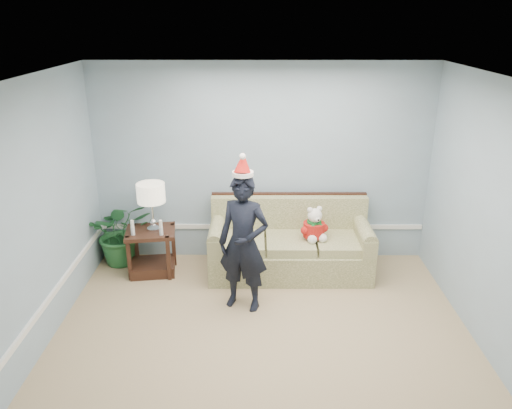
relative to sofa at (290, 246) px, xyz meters
The scene contains 10 objects.
room_shell 2.32m from the sofa, 100.10° to the right, with size 4.54×5.04×2.74m.
wainscot_trim 1.78m from the sofa, 150.17° to the right, with size 4.49×4.99×0.06m.
sofa is the anchor object (origin of this frame).
side_table 1.83m from the sofa, behind, with size 0.70×0.61×0.61m.
table_lamp 1.93m from the sofa, behind, with size 0.36×0.36×0.64m.
candle_pair 1.88m from the sofa, behind, with size 0.41×0.05×0.20m.
houseplant 2.30m from the sofa, behind, with size 0.82×0.71×0.91m, color #23612F.
man 1.16m from the sofa, 123.21° to the right, with size 0.59×0.39×1.62m, color black.
santa_hat 1.74m from the sofa, 123.60° to the right, with size 0.27×0.29×0.27m.
teddy_bear 0.46m from the sofa, 23.47° to the right, with size 0.35×0.35×0.45m.
Camera 1 is at (-0.05, -3.93, 3.23)m, focal length 35.00 mm.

